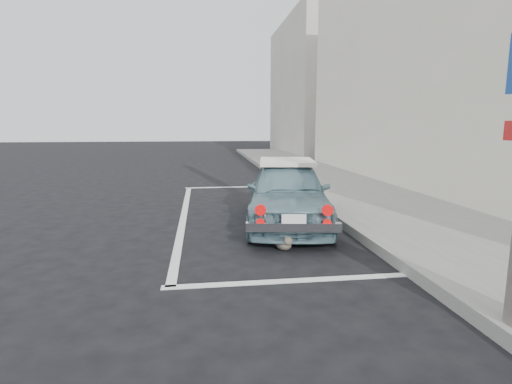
% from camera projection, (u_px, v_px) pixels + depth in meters
% --- Properties ---
extents(ground, '(80.00, 80.00, 0.00)m').
position_uv_depth(ground, '(247.00, 268.00, 4.93)').
color(ground, black).
rests_on(ground, ground).
extents(sidewalk, '(2.80, 40.00, 0.15)m').
position_uv_depth(sidewalk, '(408.00, 217.00, 7.30)').
color(sidewalk, slate).
rests_on(sidewalk, ground).
extents(shop_building, '(3.50, 18.00, 7.00)m').
position_uv_depth(shop_building, '(502.00, 48.00, 9.11)').
color(shop_building, beige).
rests_on(shop_building, ground).
extents(building_far, '(3.50, 10.00, 8.00)m').
position_uv_depth(building_far, '(312.00, 88.00, 24.66)').
color(building_far, '#B0A8A0').
rests_on(building_far, ground).
extents(pline_rear, '(3.00, 0.12, 0.01)m').
position_uv_depth(pline_rear, '(296.00, 281.00, 4.51)').
color(pline_rear, silver).
rests_on(pline_rear, ground).
extents(pline_front, '(3.00, 0.12, 0.01)m').
position_uv_depth(pline_front, '(239.00, 187.00, 11.35)').
color(pline_front, silver).
rests_on(pline_front, ground).
extents(pline_side, '(0.12, 7.00, 0.01)m').
position_uv_depth(pline_side, '(184.00, 216.00, 7.75)').
color(pline_side, silver).
rests_on(pline_side, ground).
extents(retro_coupe, '(1.88, 3.56, 1.15)m').
position_uv_depth(retro_coupe, '(287.00, 192.00, 6.98)').
color(retro_coupe, '#6B929F').
rests_on(retro_coupe, ground).
extents(cat, '(0.29, 0.47, 0.26)m').
position_uv_depth(cat, '(284.00, 242.00, 5.61)').
color(cat, '#63574C').
rests_on(cat, ground).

